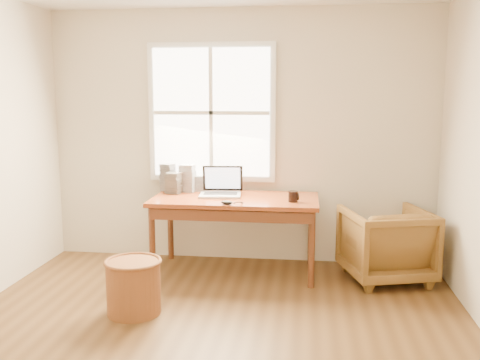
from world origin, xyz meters
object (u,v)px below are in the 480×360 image
at_px(laptop, 220,181).
at_px(cd_stack_a, 188,178).
at_px(desk, 235,199).
at_px(armchair, 386,244).
at_px(coffee_mug, 293,196).
at_px(wicker_stool, 134,287).

xyz_separation_m(laptop, cd_stack_a, (-0.37, 0.21, -0.01)).
relative_size(desk, laptop, 3.74).
relative_size(armchair, cd_stack_a, 2.69).
bearing_deg(cd_stack_a, laptop, -29.85).
bearing_deg(cd_stack_a, coffee_mug, -19.61).
bearing_deg(wicker_stool, armchair, 26.51).
relative_size(laptop, cd_stack_a, 1.51).
bearing_deg(wicker_stool, cd_stack_a, 83.57).
relative_size(armchair, coffee_mug, 7.63).
xyz_separation_m(armchair, wicker_stool, (-2.11, -1.05, -0.13)).
bearing_deg(desk, coffee_mug, -13.89).
bearing_deg(wicker_stool, laptop, 65.35).
height_order(laptop, cd_stack_a, laptop).
distance_m(laptop, coffee_mug, 0.74).
xyz_separation_m(desk, armchair, (1.44, -0.04, -0.38)).
distance_m(desk, armchair, 1.49).
height_order(desk, cd_stack_a, cd_stack_a).
distance_m(armchair, coffee_mug, 0.99).
xyz_separation_m(armchair, laptop, (-1.59, 0.08, 0.56)).
bearing_deg(armchair, coffee_mug, -9.50).
bearing_deg(desk, armchair, -1.74).
xyz_separation_m(wicker_stool, coffee_mug, (1.24, 0.96, 0.59)).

